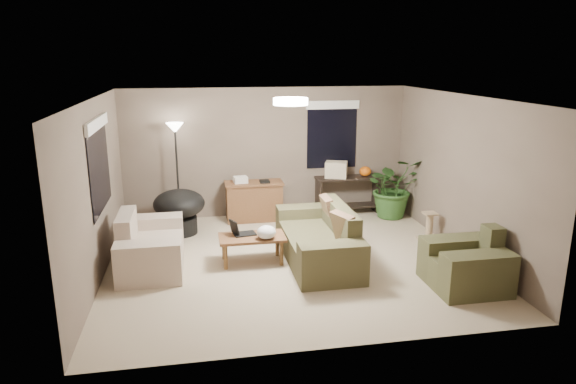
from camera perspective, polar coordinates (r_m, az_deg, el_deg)
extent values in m
plane|color=tan|center=(8.01, 0.26, -7.64)|extent=(5.50, 5.50, 0.00)
plane|color=white|center=(7.42, 0.28, 10.49)|extent=(5.50, 5.50, 0.00)
plane|color=#705F52|center=(10.03, -2.37, 4.42)|extent=(5.50, 0.00, 5.50)
plane|color=#705F52|center=(5.28, 5.30, -5.29)|extent=(5.50, 0.00, 5.50)
plane|color=#705F52|center=(7.62, -20.50, 0.12)|extent=(0.00, 5.00, 5.00)
plane|color=#705F52|center=(8.55, 18.71, 1.81)|extent=(0.00, 5.00, 5.00)
cube|color=#48442B|center=(7.99, 3.24, -6.09)|extent=(0.95, 1.48, 0.42)
cube|color=#46432A|center=(7.94, 5.85, -3.04)|extent=(0.22, 1.48, 0.43)
cube|color=brown|center=(7.13, 5.00, -8.00)|extent=(0.95, 0.36, 0.60)
cube|color=#46432A|center=(8.81, 1.85, -3.45)|extent=(0.95, 0.36, 0.60)
cube|color=#8C7251|center=(7.51, 6.33, -3.99)|extent=(0.39, 0.50, 0.47)
cube|color=#8C7251|center=(8.34, 4.57, -2.03)|extent=(0.23, 0.45, 0.47)
cube|color=beige|center=(8.00, -14.86, -6.58)|extent=(0.90, 0.88, 0.42)
cube|color=beige|center=(7.89, -17.53, -3.79)|extent=(0.22, 0.88, 0.43)
cube|color=beige|center=(7.39, -15.24, -7.67)|extent=(0.90, 0.36, 0.60)
cube|color=beige|center=(8.55, -14.61, -4.52)|extent=(0.90, 0.36, 0.60)
cube|color=#4F4F2F|center=(7.49, 19.02, -8.42)|extent=(0.95, 0.28, 0.42)
cube|color=#48482B|center=(7.52, 21.73, -5.10)|extent=(0.22, 0.28, 0.43)
cube|color=#4A4B2D|center=(7.20, 20.31, -8.70)|extent=(0.95, 0.36, 0.60)
cube|color=#45462A|center=(7.71, 17.92, -6.91)|extent=(0.95, 0.36, 0.60)
cube|color=brown|center=(7.84, -4.02, -5.05)|extent=(1.00, 0.55, 0.04)
cylinder|color=brown|center=(7.70, -6.95, -7.19)|extent=(0.06, 0.06, 0.38)
cylinder|color=brown|center=(7.78, -0.73, -6.82)|extent=(0.06, 0.06, 0.38)
cylinder|color=brown|center=(8.07, -7.14, -6.13)|extent=(0.06, 0.06, 0.38)
cylinder|color=brown|center=(8.15, -1.20, -5.80)|extent=(0.06, 0.06, 0.38)
cube|color=black|center=(7.91, -4.83, -4.65)|extent=(0.36, 0.28, 0.02)
cube|color=black|center=(7.86, -6.01, -3.89)|extent=(0.15, 0.24, 0.22)
ellipsoid|color=white|center=(7.68, -2.42, -4.49)|extent=(0.30, 0.27, 0.20)
cube|color=brown|center=(9.86, -3.79, -1.13)|extent=(1.05, 0.45, 0.71)
cube|color=brown|center=(9.76, -3.82, 0.98)|extent=(1.10, 0.50, 0.04)
cube|color=silver|center=(9.72, -5.30, 1.37)|extent=(0.27, 0.23, 0.12)
cube|color=black|center=(9.73, -2.62, 1.19)|extent=(0.18, 0.22, 0.04)
cube|color=black|center=(10.25, 6.70, 1.58)|extent=(1.30, 0.40, 0.04)
cube|color=black|center=(10.18, 3.40, -0.60)|extent=(0.05, 0.38, 0.71)
cube|color=black|center=(10.53, 9.76, -0.28)|extent=(0.05, 0.38, 0.71)
cube|color=black|center=(10.40, 6.60, -1.53)|extent=(1.25, 0.36, 0.03)
ellipsoid|color=orange|center=(10.33, 8.57, 2.28)|extent=(0.25, 0.25, 0.19)
cube|color=beige|center=(10.14, 5.37, 2.50)|extent=(0.50, 0.44, 0.31)
cylinder|color=black|center=(9.35, -11.88, -3.63)|extent=(0.60, 0.60, 0.30)
ellipsoid|color=black|center=(9.24, -12.01, -1.28)|extent=(1.16, 1.16, 0.50)
cylinder|color=black|center=(9.90, -11.88, -3.45)|extent=(0.28, 0.28, 0.02)
cylinder|color=black|center=(9.66, -12.16, 1.57)|extent=(0.04, 0.04, 1.78)
cone|color=white|center=(9.50, -12.46, 6.98)|extent=(0.32, 0.32, 0.18)
cylinder|color=white|center=(7.43, 0.28, 10.03)|extent=(0.50, 0.50, 0.10)
imported|color=#2D5923|center=(10.21, 11.62, -0.18)|extent=(1.08, 1.20, 0.94)
cube|color=tan|center=(9.17, 15.32, -5.13)|extent=(0.32, 0.32, 0.03)
cylinder|color=tan|center=(9.09, 15.42, -3.74)|extent=(0.12, 0.12, 0.44)
cube|color=tan|center=(9.02, 15.52, -2.32)|extent=(0.22, 0.22, 0.03)
cube|color=black|center=(7.84, -20.23, 2.79)|extent=(0.01, 1.50, 1.30)
cube|color=white|center=(7.74, -20.48, 7.14)|extent=(0.05, 1.56, 0.16)
cube|color=black|center=(10.23, 4.89, 6.28)|extent=(1.00, 0.01, 1.30)
cube|color=white|center=(10.14, 5.00, 9.62)|extent=(1.06, 0.05, 0.16)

